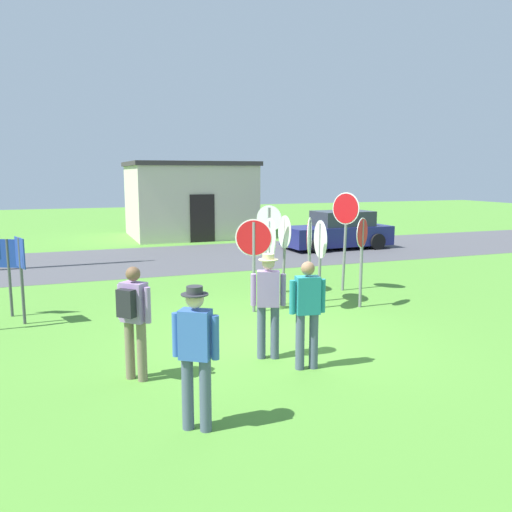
% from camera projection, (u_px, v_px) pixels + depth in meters
% --- Properties ---
extents(ground_plane, '(80.00, 80.00, 0.00)m').
position_uv_depth(ground_plane, '(276.00, 340.00, 9.57)').
color(ground_plane, '#518E33').
extents(street_asphalt, '(60.00, 6.40, 0.01)m').
position_uv_depth(street_asphalt, '(169.00, 259.00, 18.71)').
color(street_asphalt, '#4C4C51').
rests_on(street_asphalt, ground).
extents(building_background, '(5.69, 5.15, 3.55)m').
position_uv_depth(building_background, '(189.00, 199.00, 25.34)').
color(building_background, beige).
rests_on(building_background, ground).
extents(parked_car_on_street, '(4.35, 2.11, 1.51)m').
position_uv_depth(parked_car_on_street, '(338.00, 231.00, 21.24)').
color(parked_car_on_street, navy).
rests_on(parked_car_on_street, ground).
extents(stop_sign_low_front, '(0.54, 0.43, 2.04)m').
position_uv_depth(stop_sign_low_front, '(362.00, 247.00, 11.74)').
color(stop_sign_low_front, slate).
rests_on(stop_sign_low_front, ground).
extents(stop_sign_center_cluster, '(0.11, 0.88, 2.03)m').
position_uv_depth(stop_sign_center_cluster, '(270.00, 246.00, 11.85)').
color(stop_sign_center_cluster, slate).
rests_on(stop_sign_center_cluster, ground).
extents(stop_sign_rear_right, '(0.49, 0.46, 2.23)m').
position_uv_depth(stop_sign_rear_right, '(269.00, 235.00, 13.07)').
color(stop_sign_rear_right, slate).
rests_on(stop_sign_rear_right, ground).
extents(stop_sign_rear_left, '(0.73, 0.38, 2.04)m').
position_uv_depth(stop_sign_rear_left, '(254.00, 249.00, 11.33)').
color(stop_sign_rear_left, slate).
rests_on(stop_sign_rear_left, ground).
extents(stop_sign_far_back, '(0.46, 0.69, 2.06)m').
position_uv_depth(stop_sign_far_back, '(309.00, 247.00, 11.56)').
color(stop_sign_far_back, slate).
rests_on(stop_sign_far_back, ground).
extents(stop_sign_tallest, '(0.15, 0.89, 1.93)m').
position_uv_depth(stop_sign_tallest, '(320.00, 247.00, 12.29)').
color(stop_sign_tallest, slate).
rests_on(stop_sign_tallest, ground).
extents(stop_sign_leaning_left, '(0.15, 0.84, 1.96)m').
position_uv_depth(stop_sign_leaning_left, '(285.00, 240.00, 13.34)').
color(stop_sign_leaning_left, slate).
rests_on(stop_sign_leaning_left, ground).
extents(stop_sign_leaning_right, '(0.38, 0.76, 2.53)m').
position_uv_depth(stop_sign_leaning_right, '(345.00, 223.00, 13.43)').
color(stop_sign_leaning_right, slate).
rests_on(stop_sign_leaning_right, ground).
extents(person_near_signs, '(0.47, 0.48, 1.69)m').
position_uv_depth(person_near_signs, '(134.00, 315.00, 7.58)').
color(person_near_signs, '#7A6B56').
rests_on(person_near_signs, ground).
extents(person_in_dark_shirt, '(0.49, 0.38, 1.74)m').
position_uv_depth(person_in_dark_shirt, '(196.00, 350.00, 6.08)').
color(person_in_dark_shirt, '#4C5670').
rests_on(person_in_dark_shirt, ground).
extents(person_in_teal, '(0.54, 0.34, 1.74)m').
position_uv_depth(person_in_teal, '(268.00, 300.00, 8.49)').
color(person_in_teal, '#4C5670').
rests_on(person_in_teal, ground).
extents(person_in_blue, '(0.56, 0.27, 1.69)m').
position_uv_depth(person_in_blue, '(307.00, 309.00, 8.04)').
color(person_in_blue, '#4C5670').
rests_on(person_in_blue, ground).
extents(info_panel_middle, '(0.21, 0.58, 1.75)m').
position_uv_depth(info_panel_middle, '(21.00, 265.00, 10.43)').
color(info_panel_middle, '#4C4C51').
rests_on(info_panel_middle, ground).
extents(info_panel_rightmost, '(0.54, 0.31, 1.65)m').
position_uv_depth(info_panel_rightmost, '(9.00, 264.00, 11.00)').
color(info_panel_rightmost, '#4C4C51').
rests_on(info_panel_rightmost, ground).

